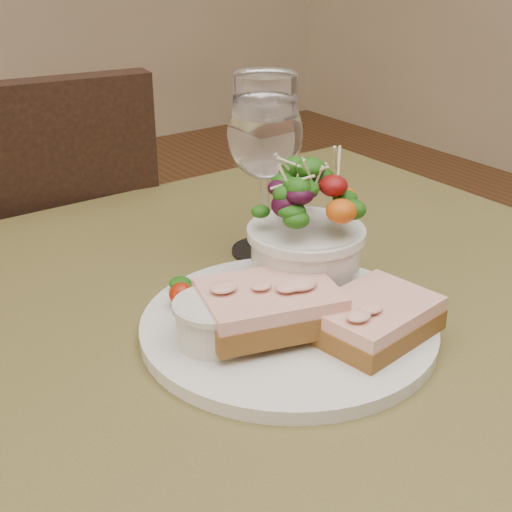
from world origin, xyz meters
TOP-DOWN VIEW (x-y plane):
  - cafe_table at (0.00, 0.00)m, footprint 0.80×0.80m
  - chair_far at (-0.10, 0.61)m, footprint 0.48×0.48m
  - dinner_plate at (-0.01, -0.00)m, footprint 0.25×0.25m
  - sandwich_front at (0.04, -0.06)m, footprint 0.11×0.09m
  - sandwich_back at (-0.03, -0.00)m, footprint 0.13×0.11m
  - ramekin at (-0.08, 0.01)m, footprint 0.06×0.06m
  - salad_bowl at (0.04, 0.04)m, footprint 0.10×0.10m
  - garnish at (-0.06, 0.08)m, footprint 0.05×0.04m
  - wine_glass at (0.07, 0.14)m, footprint 0.08×0.08m

SIDE VIEW (x-z plane):
  - chair_far at x=-0.10m, z-range -0.16..0.74m
  - cafe_table at x=0.00m, z-range 0.27..1.02m
  - dinner_plate at x=-0.01m, z-range 0.75..0.76m
  - garnish at x=-0.06m, z-range 0.76..0.78m
  - sandwich_front at x=0.04m, z-range 0.76..0.79m
  - ramekin at x=-0.08m, z-range 0.76..0.80m
  - sandwich_back at x=-0.03m, z-range 0.77..0.80m
  - salad_bowl at x=0.04m, z-range 0.76..0.88m
  - wine_glass at x=0.07m, z-range 0.79..0.96m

